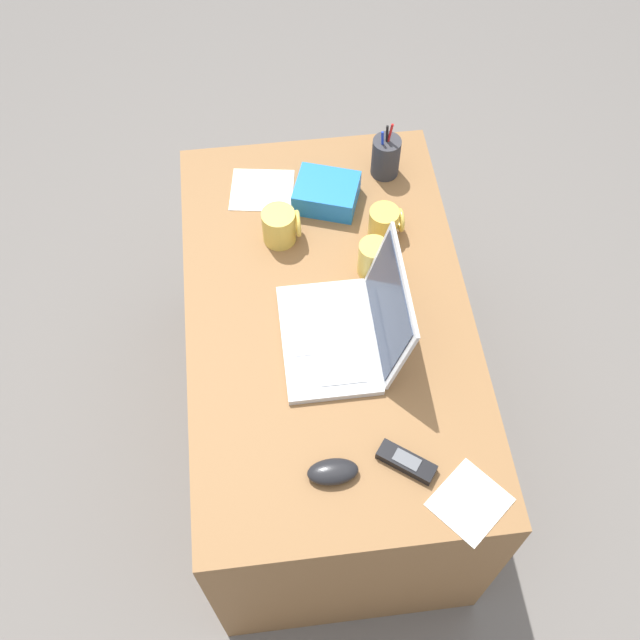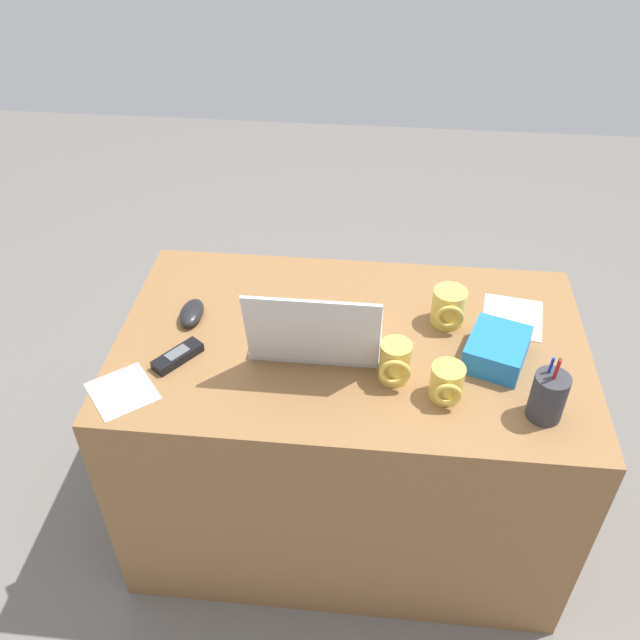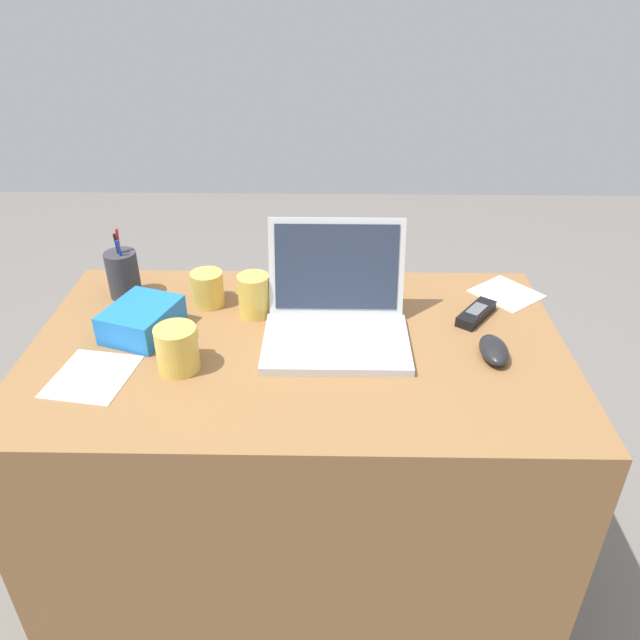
{
  "view_description": "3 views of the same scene",
  "coord_description": "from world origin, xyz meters",
  "px_view_note": "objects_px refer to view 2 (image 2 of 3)",
  "views": [
    {
      "loc": [
        1.03,
        -0.15,
        2.32
      ],
      "look_at": [
        0.05,
        -0.03,
        0.77
      ],
      "focal_mm": 42.44,
      "sensor_mm": 36.0,
      "label": 1
    },
    {
      "loc": [
        -0.05,
        1.33,
        1.89
      ],
      "look_at": [
        0.08,
        -0.02,
        0.77
      ],
      "focal_mm": 38.4,
      "sensor_mm": 36.0,
      "label": 2
    },
    {
      "loc": [
        0.07,
        -1.17,
        1.5
      ],
      "look_at": [
        0.05,
        -0.04,
        0.81
      ],
      "focal_mm": 34.78,
      "sensor_mm": 36.0,
      "label": 3
    }
  ],
  "objects_px": {
    "pen_holder": "(548,396)",
    "snack_bag": "(497,349)",
    "coffee_mug_tall": "(395,362)",
    "laptop": "(317,332)",
    "computer_mouse": "(192,313)",
    "coffee_mug_white": "(447,383)",
    "coffee_mug_spare": "(449,307)",
    "cordless_phone": "(178,356)"
  },
  "relations": [
    {
      "from": "laptop",
      "to": "computer_mouse",
      "type": "height_order",
      "value": "laptop"
    },
    {
      "from": "coffee_mug_spare",
      "to": "snack_bag",
      "type": "height_order",
      "value": "coffee_mug_spare"
    },
    {
      "from": "coffee_mug_white",
      "to": "pen_holder",
      "type": "distance_m",
      "value": 0.22
    },
    {
      "from": "coffee_mug_white",
      "to": "cordless_phone",
      "type": "xyz_separation_m",
      "value": [
        0.66,
        -0.06,
        -0.03
      ]
    },
    {
      "from": "laptop",
      "to": "computer_mouse",
      "type": "bearing_deg",
      "value": -13.34
    },
    {
      "from": "coffee_mug_spare",
      "to": "computer_mouse",
      "type": "bearing_deg",
      "value": 4.36
    },
    {
      "from": "coffee_mug_spare",
      "to": "pen_holder",
      "type": "relative_size",
      "value": 0.56
    },
    {
      "from": "cordless_phone",
      "to": "laptop",
      "type": "bearing_deg",
      "value": -166.09
    },
    {
      "from": "coffee_mug_tall",
      "to": "pen_holder",
      "type": "distance_m",
      "value": 0.35
    },
    {
      "from": "coffee_mug_white",
      "to": "cordless_phone",
      "type": "relative_size",
      "value": 0.69
    },
    {
      "from": "coffee_mug_tall",
      "to": "coffee_mug_spare",
      "type": "bearing_deg",
      "value": -120.74
    },
    {
      "from": "laptop",
      "to": "pen_holder",
      "type": "height_order",
      "value": "laptop"
    },
    {
      "from": "coffee_mug_white",
      "to": "coffee_mug_spare",
      "type": "bearing_deg",
      "value": -93.15
    },
    {
      "from": "computer_mouse",
      "to": "pen_holder",
      "type": "distance_m",
      "value": 0.92
    },
    {
      "from": "coffee_mug_tall",
      "to": "snack_bag",
      "type": "bearing_deg",
      "value": -159.84
    },
    {
      "from": "pen_holder",
      "to": "snack_bag",
      "type": "height_order",
      "value": "pen_holder"
    },
    {
      "from": "coffee_mug_spare",
      "to": "snack_bag",
      "type": "relative_size",
      "value": 0.6
    },
    {
      "from": "cordless_phone",
      "to": "coffee_mug_tall",
      "type": "bearing_deg",
      "value": 178.72
    },
    {
      "from": "computer_mouse",
      "to": "coffee_mug_tall",
      "type": "distance_m",
      "value": 0.57
    },
    {
      "from": "cordless_phone",
      "to": "pen_holder",
      "type": "height_order",
      "value": "pen_holder"
    },
    {
      "from": "coffee_mug_white",
      "to": "computer_mouse",
      "type": "bearing_deg",
      "value": -18.78
    },
    {
      "from": "pen_holder",
      "to": "snack_bag",
      "type": "bearing_deg",
      "value": -62.91
    },
    {
      "from": "coffee_mug_tall",
      "to": "pen_holder",
      "type": "relative_size",
      "value": 0.58
    },
    {
      "from": "laptop",
      "to": "coffee_mug_tall",
      "type": "bearing_deg",
      "value": 154.1
    },
    {
      "from": "coffee_mug_white",
      "to": "snack_bag",
      "type": "height_order",
      "value": "coffee_mug_white"
    },
    {
      "from": "laptop",
      "to": "coffee_mug_spare",
      "type": "bearing_deg",
      "value": -158.24
    },
    {
      "from": "computer_mouse",
      "to": "pen_holder",
      "type": "bearing_deg",
      "value": 163.17
    },
    {
      "from": "laptop",
      "to": "pen_holder",
      "type": "distance_m",
      "value": 0.57
    },
    {
      "from": "laptop",
      "to": "computer_mouse",
      "type": "xyz_separation_m",
      "value": [
        0.34,
        -0.08,
        -0.03
      ]
    },
    {
      "from": "coffee_mug_tall",
      "to": "coffee_mug_spare",
      "type": "relative_size",
      "value": 1.04
    },
    {
      "from": "cordless_phone",
      "to": "coffee_mug_spare",
      "type": "bearing_deg",
      "value": -162.11
    },
    {
      "from": "cordless_phone",
      "to": "snack_bag",
      "type": "xyz_separation_m",
      "value": [
        -0.79,
        -0.08,
        0.02
      ]
    },
    {
      "from": "computer_mouse",
      "to": "coffee_mug_spare",
      "type": "distance_m",
      "value": 0.68
    },
    {
      "from": "computer_mouse",
      "to": "coffee_mug_tall",
      "type": "xyz_separation_m",
      "value": [
        -0.54,
        0.18,
        0.03
      ]
    },
    {
      "from": "computer_mouse",
      "to": "coffee_mug_spare",
      "type": "height_order",
      "value": "coffee_mug_spare"
    },
    {
      "from": "laptop",
      "to": "coffee_mug_white",
      "type": "bearing_deg",
      "value": 155.71
    },
    {
      "from": "computer_mouse",
      "to": "cordless_phone",
      "type": "xyz_separation_m",
      "value": [
        -0.01,
        0.17,
        -0.01
      ]
    },
    {
      "from": "laptop",
      "to": "coffee_mug_tall",
      "type": "distance_m",
      "value": 0.22
    },
    {
      "from": "coffee_mug_spare",
      "to": "cordless_phone",
      "type": "bearing_deg",
      "value": 17.89
    },
    {
      "from": "coffee_mug_white",
      "to": "laptop",
      "type": "bearing_deg",
      "value": -24.29
    },
    {
      "from": "laptop",
      "to": "snack_bag",
      "type": "height_order",
      "value": "laptop"
    },
    {
      "from": "coffee_mug_white",
      "to": "coffee_mug_spare",
      "type": "height_order",
      "value": "coffee_mug_spare"
    }
  ]
}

